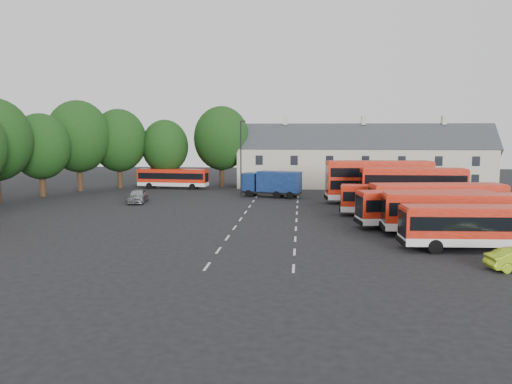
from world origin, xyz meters
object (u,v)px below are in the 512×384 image
bus_row_a (483,224)px  silver_car (138,196)px  lamppost (241,157)px  bus_dd_south (413,186)px  box_truck (272,183)px

bus_row_a → silver_car: 36.01m
lamppost → silver_car: bearing=-151.3°
bus_dd_south → lamppost: (-18.36, 8.38, 2.50)m
bus_row_a → lamppost: size_ratio=1.15×
bus_dd_south → box_truck: size_ratio=1.38×
lamppost → bus_dd_south: bearing=-24.5°
bus_row_a → lamppost: 32.39m
box_truck → silver_car: box_truck is taller
box_truck → lamppost: bearing=-158.4°
box_truck → silver_car: bearing=-140.4°
bus_row_a → bus_dd_south: 17.66m
bus_dd_south → lamppost: bearing=154.5°
bus_row_a → bus_dd_south: bus_dd_south is taller
bus_row_a → silver_car: (-29.87, 20.09, -1.00)m
box_truck → lamppost: size_ratio=0.81×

